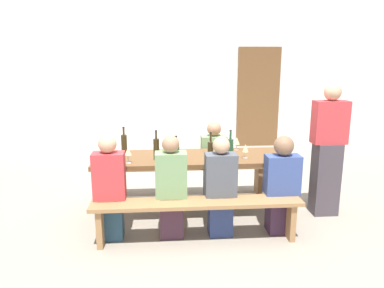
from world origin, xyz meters
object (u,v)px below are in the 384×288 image
at_px(wine_bottle_3, 230,148).
at_px(seated_guest_far_0, 214,163).
at_px(wine_bottle_1, 211,151).
at_px(bench_near, 197,209).
at_px(wine_bottle_4, 176,153).
at_px(bench_far, 188,171).
at_px(wooden_door, 258,98).
at_px(wine_glass_1, 214,147).
at_px(standing_host, 327,153).
at_px(tasting_table, 192,163).
at_px(wine_bottle_0, 124,144).
at_px(seated_guest_near_0, 110,190).
at_px(wine_glass_0, 237,141).
at_px(wine_glass_2, 128,152).
at_px(wine_glass_3, 245,148).
at_px(seated_guest_near_1, 171,189).
at_px(seated_guest_near_2, 220,189).
at_px(seated_guest_near_3, 282,187).
at_px(wine_bottle_2, 156,148).

distance_m(wine_bottle_3, seated_guest_far_0, 0.76).
xyz_separation_m(wine_bottle_1, seated_guest_far_0, (0.14, 0.77, -0.36)).
distance_m(bench_near, wine_bottle_4, 0.68).
bearing_deg(bench_far, wooden_door, 59.59).
bearing_deg(wooden_door, wine_glass_1, -111.67).
bearing_deg(standing_host, tasting_table, -2.23).
relative_size(wine_bottle_0, standing_host, 0.21).
bearing_deg(wooden_door, wine_bottle_4, -116.43).
relative_size(wine_bottle_4, seated_guest_near_0, 0.27).
xyz_separation_m(wine_bottle_3, wine_glass_1, (-0.18, 0.07, 0.00)).
xyz_separation_m(wine_glass_0, wine_glass_2, (-1.32, -0.50, 0.01)).
height_order(wine_bottle_1, wine_glass_3, wine_bottle_1).
distance_m(wine_bottle_3, seated_guest_near_1, 0.86).
height_order(tasting_table, wine_bottle_4, wine_bottle_4).
distance_m(bench_far, wine_glass_2, 1.27).
bearing_deg(wooden_door, seated_guest_far_0, -114.18).
bearing_deg(wine_bottle_3, seated_guest_far_0, 98.39).
relative_size(wooden_door, wine_glass_2, 11.98).
height_order(wine_glass_1, standing_host, standing_host).
bearing_deg(seated_guest_near_1, wine_bottle_3, -61.88).
xyz_separation_m(wine_bottle_0, seated_guest_near_1, (0.54, -0.66, -0.35)).
relative_size(wine_bottle_3, wine_bottle_4, 1.11).
bearing_deg(seated_guest_near_0, seated_guest_near_2, -90.00).
relative_size(seated_guest_near_3, standing_host, 0.68).
relative_size(wine_glass_3, seated_guest_near_1, 0.15).
relative_size(tasting_table, seated_guest_near_2, 2.10).
bearing_deg(bench_near, wine_bottle_1, 65.66).
relative_size(wine_bottle_2, wine_glass_1, 1.92).
bearing_deg(seated_guest_far_0, wine_bottle_4, -34.49).
distance_m(tasting_table, seated_guest_near_3, 1.08).
height_order(wine_bottle_4, seated_guest_near_3, seated_guest_near_3).
relative_size(wine_bottle_3, wine_glass_1, 1.91).
xyz_separation_m(seated_guest_near_0, standing_host, (2.54, 0.45, 0.23)).
bearing_deg(wine_bottle_0, seated_guest_far_0, 18.23).
bearing_deg(wine_bottle_0, tasting_table, -9.95).
bearing_deg(seated_guest_far_0, wine_glass_0, 45.81).
bearing_deg(wooden_door, seated_guest_near_0, -122.57).
bearing_deg(wine_bottle_4, wine_glass_1, 21.19).
distance_m(wine_glass_1, seated_guest_near_1, 0.76).
bearing_deg(tasting_table, wine_glass_2, -162.16).
relative_size(wine_glass_1, seated_guest_near_3, 0.16).
bearing_deg(wine_bottle_4, seated_guest_far_0, 55.51).
xyz_separation_m(tasting_table, bench_near, (0.00, -0.67, -0.31)).
xyz_separation_m(wine_bottle_0, wine_bottle_3, (1.24, -0.29, -0.00)).
bearing_deg(wine_bottle_3, seated_guest_near_3, -36.23).
distance_m(seated_guest_near_2, standing_host, 1.46).
bearing_deg(wine_bottle_2, standing_host, 1.07).
distance_m(tasting_table, seated_guest_near_1, 0.60).
distance_m(wine_glass_0, seated_guest_near_1, 1.21).
xyz_separation_m(bench_far, standing_host, (1.63, -0.73, 0.42)).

